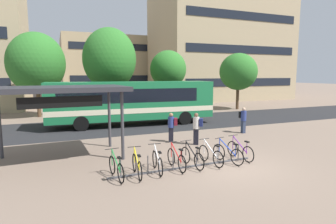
{
  "coord_description": "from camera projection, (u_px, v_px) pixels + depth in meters",
  "views": [
    {
      "loc": [
        -6.53,
        -9.26,
        3.71
      ],
      "look_at": [
        -0.76,
        5.04,
        1.64
      ],
      "focal_mm": 29.78,
      "sensor_mm": 36.0,
      "label": 1
    }
  ],
  "objects": [
    {
      "name": "ground",
      "position": [
        231.0,
        166.0,
        11.43
      ],
      "size": [
        200.0,
        200.0,
        0.0
      ],
      "primitive_type": "plane",
      "color": "#7A6656"
    },
    {
      "name": "bus_lane_asphalt",
      "position": [
        149.0,
        124.0,
        21.29
      ],
      "size": [
        80.0,
        7.2,
        0.01
      ],
      "primitive_type": "cube",
      "color": "#232326",
      "rests_on": "ground"
    },
    {
      "name": "city_bus",
      "position": [
        133.0,
        101.0,
        20.59
      ],
      "size": [
        12.13,
        3.15,
        3.2
      ],
      "rotation": [
        0.0,
        0.0,
        -0.05
      ],
      "color": "#196B3D",
      "rests_on": "ground"
    },
    {
      "name": "bike_rack",
      "position": [
        185.0,
        166.0,
        11.15
      ],
      "size": [
        6.26,
        0.25,
        0.7
      ],
      "rotation": [
        0.0,
        0.0,
        0.03
      ],
      "color": "#47474C",
      "rests_on": "ground"
    },
    {
      "name": "parked_bicycle_green_0",
      "position": [
        116.0,
        168.0,
        9.99
      ],
      "size": [
        0.52,
        1.72,
        0.99
      ],
      "rotation": [
        0.0,
        0.0,
        1.67
      ],
      "color": "black",
      "rests_on": "ground"
    },
    {
      "name": "parked_bicycle_yellow_1",
      "position": [
        137.0,
        166.0,
        10.25
      ],
      "size": [
        0.52,
        1.72,
        0.99
      ],
      "rotation": [
        0.0,
        0.0,
        1.49
      ],
      "color": "black",
      "rests_on": "ground"
    },
    {
      "name": "parked_bicycle_white_2",
      "position": [
        157.0,
        162.0,
        10.69
      ],
      "size": [
        0.52,
        1.72,
        0.99
      ],
      "rotation": [
        0.0,
        0.0,
        1.45
      ],
      "color": "black",
      "rests_on": "ground"
    },
    {
      "name": "parked_bicycle_red_3",
      "position": [
        176.0,
        159.0,
        11.03
      ],
      "size": [
        0.52,
        1.72,
        0.99
      ],
      "rotation": [
        0.0,
        0.0,
        1.59
      ],
      "color": "black",
      "rests_on": "ground"
    },
    {
      "name": "parked_bicycle_black_4",
      "position": [
        192.0,
        158.0,
        11.27
      ],
      "size": [
        0.52,
        1.72,
        0.99
      ],
      "rotation": [
        0.0,
        0.0,
        1.67
      ],
      "color": "black",
      "rests_on": "ground"
    },
    {
      "name": "parked_bicycle_white_5",
      "position": [
        211.0,
        155.0,
        11.58
      ],
      "size": [
        0.52,
        1.72,
        0.99
      ],
      "rotation": [
        0.0,
        0.0,
        1.67
      ],
      "color": "black",
      "rests_on": "ground"
    },
    {
      "name": "parked_bicycle_blue_6",
      "position": [
        228.0,
        154.0,
        11.8
      ],
      "size": [
        0.61,
        1.68,
        0.99
      ],
      "rotation": [
        0.0,
        0.0,
        1.82
      ],
      "color": "black",
      "rests_on": "ground"
    },
    {
      "name": "parked_bicycle_purple_7",
      "position": [
        240.0,
        151.0,
        12.28
      ],
      "size": [
        0.52,
        1.72,
        0.99
      ],
      "rotation": [
        0.0,
        0.0,
        1.66
      ],
      "color": "black",
      "rests_on": "ground"
    },
    {
      "name": "transit_shelter",
      "position": [
        59.0,
        91.0,
        11.96
      ],
      "size": [
        5.83,
        3.53,
        3.21
      ],
      "rotation": [
        0.0,
        0.0,
        0.05
      ],
      "color": "#38383D",
      "rests_on": "ground"
    },
    {
      "name": "commuter_black_pack_0",
      "position": [
        243.0,
        118.0,
        17.78
      ],
      "size": [
        0.35,
        0.53,
        1.65
      ],
      "rotation": [
        0.0,
        0.0,
        4.67
      ],
      "color": "#2D3851",
      "rests_on": "ground"
    },
    {
      "name": "commuter_navy_pack_1",
      "position": [
        197.0,
        126.0,
        14.75
      ],
      "size": [
        0.6,
        0.54,
        1.72
      ],
      "rotation": [
        0.0,
        0.0,
        2.56
      ],
      "color": "black",
      "rests_on": "ground"
    },
    {
      "name": "commuter_maroon_pack_2",
      "position": [
        172.0,
        125.0,
        15.36
      ],
      "size": [
        0.6,
        0.5,
        1.63
      ],
      "rotation": [
        0.0,
        0.0,
        2.72
      ],
      "color": "black",
      "rests_on": "ground"
    },
    {
      "name": "street_tree_0",
      "position": [
        238.0,
        72.0,
        29.75
      ],
      "size": [
        4.01,
        4.01,
        6.0
      ],
      "color": "brown",
      "rests_on": "ground"
    },
    {
      "name": "street_tree_1",
      "position": [
        168.0,
        69.0,
        26.11
      ],
      "size": [
        3.39,
        3.39,
        5.98
      ],
      "color": "brown",
      "rests_on": "ground"
    },
    {
      "name": "street_tree_2",
      "position": [
        36.0,
        63.0,
        24.07
      ],
      "size": [
        4.83,
        4.83,
        7.35
      ],
      "color": "brown",
      "rests_on": "ground"
    },
    {
      "name": "street_tree_3",
      "position": [
        110.0,
        59.0,
        24.52
      ],
      "size": [
        4.66,
        4.66,
        7.8
      ],
      "color": "brown",
      "rests_on": "ground"
    },
    {
      "name": "building_right_wing",
      "position": [
        220.0,
        41.0,
        43.22
      ],
      "size": [
        19.76,
        12.01,
        17.83
      ],
      "color": "tan",
      "rests_on": "ground"
    },
    {
      "name": "building_centre_block",
      "position": [
        108.0,
        67.0,
        51.28
      ],
      "size": [
        16.24,
        13.76,
        10.2
      ],
      "color": "tan",
      "rests_on": "ground"
    }
  ]
}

